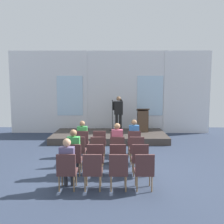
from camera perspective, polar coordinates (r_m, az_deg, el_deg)
The scene contains 27 objects.
ground_plane at distance 7.71m, azimuth -1.14°, elevation -13.25°, with size 14.76×14.76×0.00m, color #2D384C.
rear_partition at distance 12.93m, azimuth -0.40°, elevation 4.60°, with size 10.70×0.14×4.38m.
stage_platform at distance 11.63m, azimuth -0.61°, elevation -5.71°, with size 5.33×2.53×0.30m, color #3F3833.
speaker at distance 11.74m, azimuth 1.53°, elevation 0.18°, with size 0.50×0.69×1.74m.
mic_stand at distance 12.10m, azimuth 0.09°, elevation -2.88°, with size 0.28×0.28×1.55m.
lectern at distance 11.94m, azimuth 7.27°, elevation -2.00°, with size 0.60×0.48×1.16m.
chair_r0_c0 at distance 8.96m, azimuth -7.03°, elevation -6.91°, with size 0.46×0.44×0.94m.
audience_r0_c0 at distance 9.00m, azimuth -6.98°, elevation -5.65°, with size 0.36×0.39×1.29m.
chair_r0_c1 at distance 8.91m, azimuth -2.96°, elevation -6.96°, with size 0.46×0.44×0.94m.
chair_r0_c2 at distance 8.89m, azimuth 1.14°, elevation -6.98°, with size 0.46×0.44×0.94m.
chair_r0_c3 at distance 8.92m, azimuth 5.24°, elevation -6.95°, with size 0.46×0.44×0.94m.
audience_r0_c3 at distance 8.96m, azimuth 5.21°, elevation -5.55°, with size 0.36×0.39×1.34m.
chair_r1_c0 at distance 8.02m, azimuth -7.93°, elevation -8.52°, with size 0.46×0.44×0.94m.
chair_r1_c1 at distance 7.96m, azimuth -3.37°, elevation -8.59°, with size 0.46×0.44×0.94m.
chair_r1_c2 at distance 7.94m, azimuth 1.24°, elevation -8.61°, with size 0.46×0.44×0.94m.
audience_r1_c2 at distance 7.97m, azimuth 1.23°, elevation -6.95°, with size 0.36×0.39×1.36m.
chair_r1_c3 at distance 7.98m, azimuth 5.84°, elevation -8.58°, with size 0.46×0.44×0.94m.
chair_r2_c0 at distance 7.09m, azimuth -9.09°, elevation -10.54°, with size 0.46×0.44×0.94m.
audience_r2_c0 at distance 7.11m, azimuth -9.01°, elevation -8.76°, with size 0.36×0.39×1.34m.
chair_r2_c1 at distance 7.02m, azimuth -3.90°, elevation -10.65°, with size 0.46×0.44×0.94m.
chair_r2_c2 at distance 7.00m, azimuth 1.36°, elevation -10.69°, with size 0.46×0.44×0.94m.
chair_r2_c3 at distance 7.04m, azimuth 6.60°, elevation -10.63°, with size 0.46×0.44×0.94m.
chair_r3_c0 at distance 6.18m, azimuth -10.61°, elevation -13.16°, with size 0.46×0.44×0.94m.
audience_r3_c0 at distance 6.20m, azimuth -10.50°, elevation -11.29°, with size 0.36×0.39×1.29m.
chair_r3_c1 at distance 6.09m, azimuth -4.60°, elevation -13.35°, with size 0.46×0.44×0.94m.
chair_r3_c2 at distance 6.07m, azimuth 1.52°, elevation -13.40°, with size 0.46×0.44×0.94m.
chair_r3_c3 at distance 6.12m, azimuth 7.62°, elevation -13.30°, with size 0.46×0.44×0.94m.
Camera 1 is at (0.20, -7.25, 2.59)m, focal length 38.64 mm.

